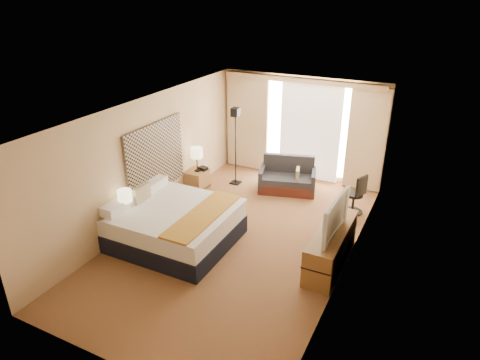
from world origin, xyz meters
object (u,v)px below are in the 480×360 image
at_px(nightstand_right, 197,181).
at_px(desk_chair, 356,196).
at_px(lamp_left, 125,196).
at_px(television, 329,215).
at_px(floor_lamp, 236,131).
at_px(loveseat, 288,180).
at_px(lamp_right, 197,153).
at_px(nightstand_left, 129,229).
at_px(bed, 175,224).
at_px(media_dresser, 331,246).

bearing_deg(nightstand_right, desk_chair, 9.76).
bearing_deg(lamp_left, television, 14.07).
distance_m(nightstand_right, floor_lamp, 1.52).
bearing_deg(television, nightstand_right, 69.23).
distance_m(loveseat, desk_chair, 1.78).
relative_size(lamp_right, television, 0.50).
distance_m(nightstand_left, television, 3.84).
xyz_separation_m(lamp_left, television, (3.65, 0.91, 0.05)).
xyz_separation_m(nightstand_left, loveseat, (1.94, 3.54, 0.00)).
distance_m(loveseat, lamp_right, 2.29).
relative_size(nightstand_right, bed, 0.26).
height_order(floor_lamp, television, floor_lamp).
xyz_separation_m(floor_lamp, lamp_left, (-0.61, -3.35, -0.39)).
relative_size(desk_chair, lamp_left, 1.62).
xyz_separation_m(floor_lamp, desk_chair, (3.05, -0.22, -0.97)).
distance_m(media_dresser, loveseat, 3.05).
relative_size(nightstand_right, floor_lamp, 0.28).
xyz_separation_m(bed, lamp_right, (-0.77, 2.08, 0.63)).
bearing_deg(loveseat, lamp_right, -166.92).
distance_m(nightstand_right, loveseat, 2.20).
distance_m(nightstand_left, nightstand_right, 2.50).
bearing_deg(bed, lamp_left, -153.69).
relative_size(media_dresser, floor_lamp, 0.92).
bearing_deg(nightstand_right, lamp_right, -26.51).
bearing_deg(floor_lamp, television, -38.76).
distance_m(nightstand_left, desk_chair, 4.82).
xyz_separation_m(lamp_right, television, (3.61, -1.56, 0.03)).
bearing_deg(nightstand_left, loveseat, 61.31).
bearing_deg(nightstand_left, media_dresser, 15.84).
xyz_separation_m(nightstand_right, bed, (0.81, -2.10, 0.11)).
xyz_separation_m(bed, television, (2.84, 0.52, 0.66)).
relative_size(nightstand_right, lamp_right, 0.93).
distance_m(nightstand_right, lamp_left, 2.60).
bearing_deg(media_dresser, lamp_right, 158.66).
distance_m(floor_lamp, lamp_left, 3.43).
bearing_deg(desk_chair, lamp_left, -115.92).
bearing_deg(television, nightstand_left, 106.78).
xyz_separation_m(nightstand_right, lamp_left, (0.00, -2.50, 0.71)).
xyz_separation_m(nightstand_right, loveseat, (1.94, 1.04, 0.00)).
bearing_deg(loveseat, floor_lamp, 172.02).
height_order(media_dresser, desk_chair, desk_chair).
height_order(bed, lamp_left, lamp_left).
distance_m(bed, lamp_left, 1.08).
bearing_deg(bed, desk_chair, 43.71).
distance_m(loveseat, television, 3.22).
bearing_deg(television, bed, 102.99).
height_order(nightstand_left, lamp_right, lamp_right).
height_order(nightstand_left, floor_lamp, floor_lamp).
bearing_deg(nightstand_left, lamp_left, 28.10).
bearing_deg(desk_chair, floor_lamp, -160.55).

